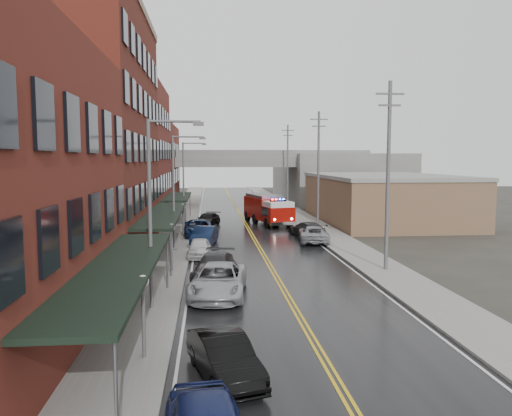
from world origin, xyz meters
TOP-DOWN VIEW (x-y plane):
  - ground at (0.00, 0.00)m, footprint 220.00×220.00m
  - road at (0.00, 30.00)m, footprint 11.00×160.00m
  - sidewalk_left at (-7.30, 30.00)m, footprint 3.00×160.00m
  - sidewalk_right at (7.30, 30.00)m, footprint 3.00×160.00m
  - curb_left at (-5.65, 30.00)m, footprint 0.30×160.00m
  - curb_right at (5.65, 30.00)m, footprint 0.30×160.00m
  - brick_building_b at (-13.30, 23.00)m, footprint 9.00×20.00m
  - brick_building_c at (-13.30, 40.50)m, footprint 9.00×15.00m
  - brick_building_far at (-13.30, 58.00)m, footprint 9.00×20.00m
  - tan_building at (16.00, 40.00)m, footprint 14.00×22.00m
  - right_far_block at (18.00, 70.00)m, footprint 18.00×30.00m
  - awning_0 at (-7.49, 4.00)m, footprint 2.60×16.00m
  - awning_1 at (-7.49, 23.00)m, footprint 2.60×18.00m
  - awning_2 at (-7.49, 40.50)m, footprint 2.60×13.00m
  - globe_lamp_0 at (-6.40, 2.00)m, footprint 0.44×0.44m
  - globe_lamp_1 at (-6.40, 16.00)m, footprint 0.44×0.44m
  - globe_lamp_2 at (-6.40, 30.00)m, footprint 0.44×0.44m
  - street_lamp_0 at (-6.55, 8.00)m, footprint 2.64×0.22m
  - street_lamp_1 at (-6.55, 24.00)m, footprint 2.64×0.22m
  - street_lamp_2 at (-6.55, 40.00)m, footprint 2.64×0.22m
  - utility_pole_0 at (7.20, 15.00)m, footprint 1.80×0.24m
  - utility_pole_1 at (7.20, 35.00)m, footprint 1.80×0.24m
  - utility_pole_2 at (7.20, 55.00)m, footprint 1.80×0.24m
  - overpass at (0.00, 62.00)m, footprint 40.00×10.00m
  - fire_truck at (2.47, 38.84)m, footprint 5.11×9.20m
  - parked_car_left_1 at (-3.60, 0.30)m, footprint 2.67×4.64m
  - parked_car_left_2 at (-3.60, 10.20)m, footprint 3.47×6.31m
  - parked_car_left_3 at (-3.76, 13.79)m, footprint 3.06×5.61m
  - parked_car_left_4 at (-4.78, 20.73)m, footprint 1.80×4.15m
  - parked_car_left_5 at (-4.44, 25.90)m, footprint 2.44×4.93m
  - parked_car_left_6 at (-5.00, 30.38)m, footprint 3.05×5.89m
  - parked_car_left_7 at (-4.20, 38.08)m, footprint 3.23×5.04m
  - parked_car_right_0 at (4.92, 26.39)m, footprint 3.19×5.57m
  - parked_car_right_1 at (5.00, 29.80)m, footprint 3.33×5.10m
  - parked_car_right_2 at (3.83, 46.14)m, footprint 2.27×4.70m
  - parked_car_right_3 at (3.79, 48.80)m, footprint 1.87×4.21m

SIDE VIEW (x-z plane):
  - ground at x=0.00m, z-range 0.00..0.00m
  - road at x=0.00m, z-range 0.00..0.02m
  - sidewalk_left at x=-7.30m, z-range 0.00..0.15m
  - sidewalk_right at x=7.30m, z-range 0.00..0.15m
  - curb_left at x=-5.65m, z-range 0.00..0.15m
  - curb_right at x=5.65m, z-range 0.00..0.15m
  - parked_car_right_3 at x=3.79m, z-range 0.00..1.34m
  - parked_car_left_7 at x=-4.20m, z-range 0.00..1.36m
  - parked_car_right_1 at x=5.00m, z-range 0.00..1.37m
  - parked_car_left_4 at x=-4.78m, z-range 0.00..1.39m
  - parked_car_left_1 at x=-3.60m, z-range 0.00..1.45m
  - parked_car_right_0 at x=4.92m, z-range 0.00..1.46m
  - parked_car_left_3 at x=-3.76m, z-range 0.00..1.54m
  - parked_car_right_2 at x=3.83m, z-range 0.00..1.55m
  - parked_car_left_5 at x=-4.44m, z-range 0.00..1.55m
  - parked_car_left_6 at x=-5.00m, z-range 0.00..1.59m
  - parked_car_left_2 at x=-3.60m, z-range 0.00..1.67m
  - fire_truck at x=2.47m, z-range 0.13..3.34m
  - globe_lamp_0 at x=-6.40m, z-range 0.75..3.87m
  - globe_lamp_1 at x=-6.40m, z-range 0.75..3.87m
  - globe_lamp_2 at x=-6.40m, z-range 0.75..3.87m
  - tan_building at x=16.00m, z-range 0.00..5.00m
  - awning_2 at x=-7.49m, z-range 1.44..4.53m
  - awning_0 at x=-7.49m, z-range 1.44..4.53m
  - awning_1 at x=-7.49m, z-range 1.44..4.53m
  - right_far_block at x=18.00m, z-range 0.00..8.00m
  - street_lamp_0 at x=-6.55m, z-range 0.69..9.69m
  - street_lamp_1 at x=-6.55m, z-range 0.69..9.69m
  - street_lamp_2 at x=-6.55m, z-range 0.69..9.69m
  - overpass at x=0.00m, z-range 2.24..9.74m
  - brick_building_far at x=-13.30m, z-range 0.00..12.00m
  - utility_pole_0 at x=7.20m, z-range 0.31..12.31m
  - utility_pole_1 at x=7.20m, z-range 0.31..12.31m
  - utility_pole_2 at x=7.20m, z-range 0.31..12.31m
  - brick_building_c at x=-13.30m, z-range 0.00..15.00m
  - brick_building_b at x=-13.30m, z-range 0.00..18.00m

